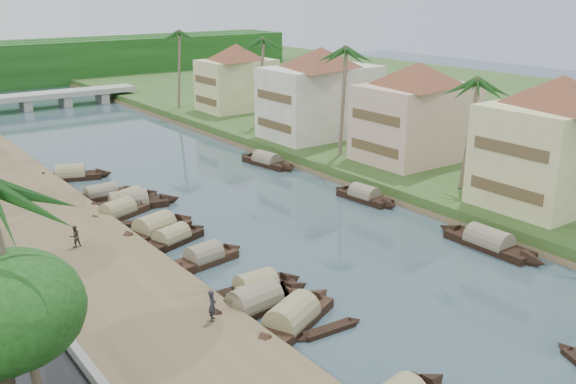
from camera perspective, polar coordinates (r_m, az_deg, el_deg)
ground at (r=44.33m, az=6.32°, el=-6.13°), size 220.00×220.00×0.00m
left_bank at (r=53.96m, az=-21.61°, el=-2.44°), size 10.00×180.00×0.80m
right_bank at (r=70.31m, az=6.91°, el=3.40°), size 16.00×180.00×1.20m
far_right_fill at (r=98.81m, az=22.99°, el=6.27°), size 60.00×220.00×1.15m
bridge at (r=106.63m, az=-20.80°, el=7.90°), size 28.00×4.00×2.40m
building_near at (r=55.43m, az=22.76°, el=4.41°), size 14.85×14.85×10.20m
building_mid at (r=65.69m, az=11.30°, el=7.12°), size 14.11×14.11×9.70m
building_far at (r=75.07m, az=2.88°, el=8.93°), size 15.59×15.59×10.20m
building_distant at (r=91.93m, az=-4.58°, el=10.20°), size 12.62×12.62×9.20m
sampan_2 at (r=35.93m, az=0.32°, el=-11.30°), size 9.00×5.38×2.36m
sampan_3 at (r=37.67m, az=-2.99°, el=-9.87°), size 8.70×2.58×2.29m
sampan_4 at (r=38.02m, az=-2.83°, el=-9.60°), size 6.81×2.75×1.94m
sampan_5 at (r=39.35m, az=-2.84°, el=-8.60°), size 6.83×1.99×2.19m
sampan_6 at (r=43.90m, az=-7.48°, el=-5.84°), size 6.81×2.42×2.02m
sampan_7 at (r=47.48m, az=-10.27°, el=-4.12°), size 7.22×3.62×1.94m
sampan_8 at (r=49.42m, az=-11.75°, el=-3.31°), size 8.19×4.03×2.44m
sampan_9 at (r=55.85m, az=-13.97°, el=-1.00°), size 9.19×3.66×2.27m
sampan_10 at (r=53.81m, az=-14.88°, el=-1.80°), size 7.73×4.20×2.12m
sampan_11 at (r=56.31m, az=-14.06°, el=-0.85°), size 7.69×4.51×2.20m
sampan_12 at (r=58.91m, az=-16.28°, el=-0.22°), size 7.76×1.62×1.89m
sampan_13 at (r=65.88m, az=-18.75°, el=1.43°), size 8.09×4.32×2.19m
sampan_14 at (r=48.17m, az=17.41°, el=-4.34°), size 1.99×9.34×2.25m
sampan_15 at (r=56.54m, az=6.80°, el=-0.36°), size 2.21×7.44×2.00m
sampan_16 at (r=67.41m, az=-1.91°, el=2.73°), size 2.77×8.52×2.07m
canoe_1 at (r=35.69m, az=3.68°, el=-12.14°), size 4.43×0.98×0.71m
canoe_2 at (r=51.79m, az=-13.39°, el=-2.81°), size 5.26×3.91×0.84m
palm_1 at (r=55.92m, az=15.96°, el=9.25°), size 3.20×3.20×10.79m
palm_2 at (r=65.41m, az=4.93°, el=12.31°), size 3.20×3.20×12.36m
palm_3 at (r=79.67m, az=-2.79°, el=13.21°), size 3.20×3.20×12.18m
palm_4 at (r=23.79m, az=-23.38°, el=0.22°), size 3.20×3.20×11.68m
palm_7 at (r=93.93m, az=-9.94°, el=13.66°), size 3.20×3.20×12.20m
tree_6 at (r=80.14m, az=4.55°, el=9.79°), size 5.01×5.01×7.79m
person_near at (r=34.96m, az=-6.74°, el=-9.97°), size 0.70×0.76×1.75m
person_far at (r=46.44m, az=-18.42°, el=-3.75°), size 0.82×0.68×1.53m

